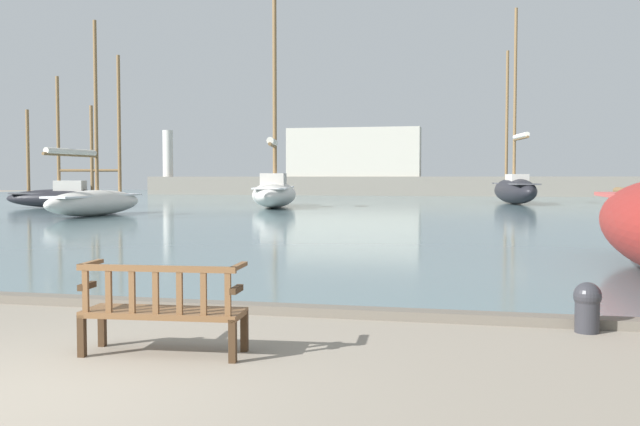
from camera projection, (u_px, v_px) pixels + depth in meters
name	position (u px, v px, depth m)	size (l,w,h in m)	color
ground_plane	(11.00, 397.00, 5.73)	(160.00, 160.00, 0.00)	gray
harbor_water	(425.00, 203.00, 48.60)	(100.00, 80.00, 0.08)	slate
quay_edge_kerb	(197.00, 306.00, 9.48)	(40.00, 0.30, 0.12)	#675F54
park_bench	(163.00, 308.00, 7.08)	(1.64, 0.64, 0.92)	#3D2A19
sailboat_outer_starboard	(275.00, 191.00, 39.88)	(3.95, 10.07, 12.39)	silver
sailboat_outer_port	(95.00, 199.00, 31.34)	(1.92, 7.00, 8.56)	silver
sailboat_centre_channel	(515.00, 187.00, 45.30)	(3.37, 8.70, 12.38)	black
sailboat_mid_starboard	(63.00, 195.00, 39.54)	(6.39, 3.19, 7.25)	black
mooring_bollard	(587.00, 305.00, 8.11)	(0.31, 0.31, 0.58)	#2D2D33
far_breakwater	(408.00, 175.00, 65.29)	(56.33, 2.40, 6.40)	slate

